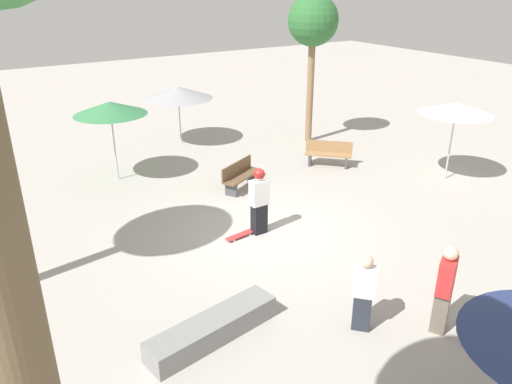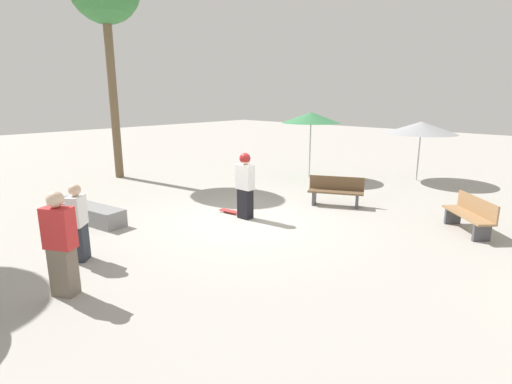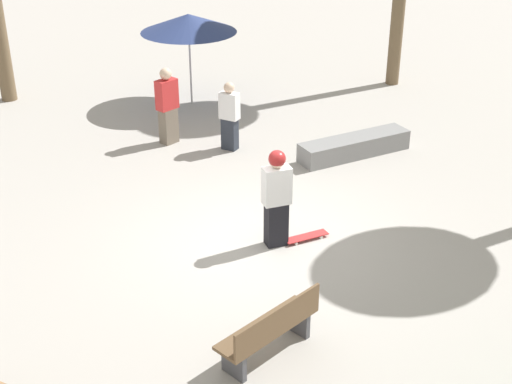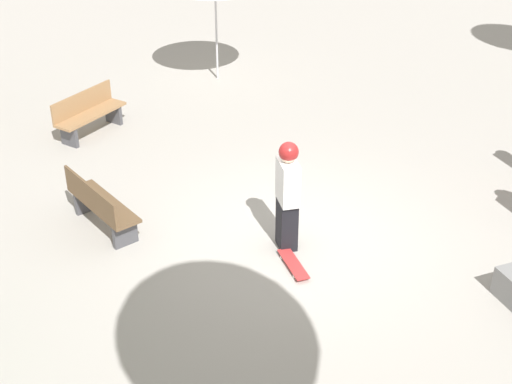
{
  "view_description": "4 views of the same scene",
  "coord_description": "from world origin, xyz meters",
  "px_view_note": "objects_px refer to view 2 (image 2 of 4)",
  "views": [
    {
      "loc": [
        -9.42,
        6.36,
        6.06
      ],
      "look_at": [
        0.19,
        0.29,
        1.13
      ],
      "focal_mm": 35.0,
      "sensor_mm": 36.0,
      "label": 1
    },
    {
      "loc": [
        -7.1,
        -6.94,
        3.21
      ],
      "look_at": [
        0.11,
        -0.18,
        0.79
      ],
      "focal_mm": 28.0,
      "sensor_mm": 36.0,
      "label": 2
    },
    {
      "loc": [
        10.04,
        -3.45,
        6.36
      ],
      "look_at": [
        0.22,
        -0.16,
        1.1
      ],
      "focal_mm": 50.0,
      "sensor_mm": 36.0,
      "label": 3
    },
    {
      "loc": [
        2.45,
        8.91,
        6.18
      ],
      "look_at": [
        0.64,
        0.37,
        1.09
      ],
      "focal_mm": 50.0,
      "sensor_mm": 36.0,
      "label": 4
    }
  ],
  "objects_px": {
    "bench_near": "(336,191)",
    "bystander_far": "(61,244)",
    "skater_main": "(245,183)",
    "shade_umbrella_grey": "(421,128)",
    "bench_far": "(470,215)",
    "bystander_watching": "(78,223)",
    "skateboard": "(232,212)",
    "shade_umbrella_green": "(311,118)",
    "concrete_ledge": "(86,212)"
  },
  "relations": [
    {
      "from": "bench_far",
      "to": "shade_umbrella_green",
      "type": "relative_size",
      "value": 0.57
    },
    {
      "from": "bystander_watching",
      "to": "skater_main",
      "type": "bearing_deg",
      "value": 130.8
    },
    {
      "from": "shade_umbrella_grey",
      "to": "bystander_far",
      "type": "distance_m",
      "value": 12.98
    },
    {
      "from": "skateboard",
      "to": "bench_far",
      "type": "height_order",
      "value": "bench_far"
    },
    {
      "from": "concrete_ledge",
      "to": "bench_far",
      "type": "relative_size",
      "value": 1.83
    },
    {
      "from": "concrete_ledge",
      "to": "bench_far",
      "type": "xyz_separation_m",
      "value": [
        5.86,
        -7.59,
        0.21
      ]
    },
    {
      "from": "skater_main",
      "to": "bystander_far",
      "type": "distance_m",
      "value": 5.06
    },
    {
      "from": "concrete_ledge",
      "to": "bystander_far",
      "type": "height_order",
      "value": "bystander_far"
    },
    {
      "from": "bench_near",
      "to": "shade_umbrella_green",
      "type": "height_order",
      "value": "shade_umbrella_green"
    },
    {
      "from": "shade_umbrella_green",
      "to": "bystander_watching",
      "type": "bearing_deg",
      "value": -171.48
    },
    {
      "from": "shade_umbrella_green",
      "to": "bench_near",
      "type": "bearing_deg",
      "value": -133.36
    },
    {
      "from": "skater_main",
      "to": "shade_umbrella_grey",
      "type": "bearing_deg",
      "value": -101.46
    },
    {
      "from": "skater_main",
      "to": "shade_umbrella_grey",
      "type": "distance_m",
      "value": 8.11
    },
    {
      "from": "bench_near",
      "to": "bench_far",
      "type": "height_order",
      "value": "same"
    },
    {
      "from": "bystander_watching",
      "to": "bystander_far",
      "type": "bearing_deg",
      "value": 13.32
    },
    {
      "from": "skateboard",
      "to": "bystander_watching",
      "type": "height_order",
      "value": "bystander_watching"
    },
    {
      "from": "shade_umbrella_grey",
      "to": "bystander_watching",
      "type": "distance_m",
      "value": 12.32
    },
    {
      "from": "skater_main",
      "to": "bystander_far",
      "type": "xyz_separation_m",
      "value": [
        -5.0,
        -0.77,
        -0.07
      ]
    },
    {
      "from": "shade_umbrella_grey",
      "to": "bystander_watching",
      "type": "xyz_separation_m",
      "value": [
        -12.12,
        1.85,
        -1.23
      ]
    },
    {
      "from": "skater_main",
      "to": "shade_umbrella_green",
      "type": "bearing_deg",
      "value": -72.41
    },
    {
      "from": "shade_umbrella_grey",
      "to": "concrete_ledge",
      "type": "bearing_deg",
      "value": 158.36
    },
    {
      "from": "bench_far",
      "to": "shade_umbrella_grey",
      "type": "bearing_deg",
      "value": -12.68
    },
    {
      "from": "bench_far",
      "to": "shade_umbrella_grey",
      "type": "xyz_separation_m",
      "value": [
        5.05,
        3.26,
        1.58
      ]
    },
    {
      "from": "concrete_ledge",
      "to": "shade_umbrella_green",
      "type": "height_order",
      "value": "shade_umbrella_green"
    },
    {
      "from": "concrete_ledge",
      "to": "bystander_far",
      "type": "distance_m",
      "value": 4.24
    },
    {
      "from": "concrete_ledge",
      "to": "shade_umbrella_grey",
      "type": "relative_size",
      "value": 1.02
    },
    {
      "from": "shade_umbrella_grey",
      "to": "bystander_far",
      "type": "height_order",
      "value": "shade_umbrella_grey"
    },
    {
      "from": "skateboard",
      "to": "bystander_far",
      "type": "height_order",
      "value": "bystander_far"
    },
    {
      "from": "skateboard",
      "to": "concrete_ledge",
      "type": "bearing_deg",
      "value": 44.63
    },
    {
      "from": "bench_near",
      "to": "bystander_far",
      "type": "bearing_deg",
      "value": 60.79
    },
    {
      "from": "skater_main",
      "to": "bench_near",
      "type": "height_order",
      "value": "skater_main"
    },
    {
      "from": "skater_main",
      "to": "concrete_ledge",
      "type": "xyz_separation_m",
      "value": [
        -2.99,
        2.91,
        -0.73
      ]
    },
    {
      "from": "shade_umbrella_green",
      "to": "bystander_watching",
      "type": "height_order",
      "value": "shade_umbrella_green"
    },
    {
      "from": "bystander_far",
      "to": "bench_far",
      "type": "bearing_deg",
      "value": 34.34
    },
    {
      "from": "bench_far",
      "to": "concrete_ledge",
      "type": "bearing_deg",
      "value": 82.15
    },
    {
      "from": "bench_near",
      "to": "shade_umbrella_green",
      "type": "relative_size",
      "value": 0.64
    },
    {
      "from": "skateboard",
      "to": "shade_umbrella_green",
      "type": "height_order",
      "value": "shade_umbrella_green"
    },
    {
      "from": "shade_umbrella_green",
      "to": "shade_umbrella_grey",
      "type": "bearing_deg",
      "value": -54.12
    },
    {
      "from": "bench_far",
      "to": "shade_umbrella_green",
      "type": "distance_m",
      "value": 7.34
    },
    {
      "from": "concrete_ledge",
      "to": "bystander_far",
      "type": "bearing_deg",
      "value": -118.52
    },
    {
      "from": "concrete_ledge",
      "to": "bystander_watching",
      "type": "height_order",
      "value": "bystander_watching"
    },
    {
      "from": "bench_near",
      "to": "bench_far",
      "type": "xyz_separation_m",
      "value": [
        0.14,
        -3.61,
        0.0
      ]
    },
    {
      "from": "skater_main",
      "to": "shade_umbrella_green",
      "type": "xyz_separation_m",
      "value": [
        5.52,
        1.89,
        1.4
      ]
    },
    {
      "from": "bench_far",
      "to": "bystander_far",
      "type": "distance_m",
      "value": 8.79
    },
    {
      "from": "shade_umbrella_green",
      "to": "bystander_watching",
      "type": "distance_m",
      "value": 9.96
    },
    {
      "from": "skateboard",
      "to": "bench_far",
      "type": "relative_size",
      "value": 0.56
    },
    {
      "from": "bench_near",
      "to": "shade_umbrella_green",
      "type": "bearing_deg",
      "value": -70.36
    },
    {
      "from": "bench_near",
      "to": "bystander_watching",
      "type": "distance_m",
      "value": 7.1
    },
    {
      "from": "bench_far",
      "to": "bystander_far",
      "type": "bearing_deg",
      "value": 108.05
    },
    {
      "from": "skateboard",
      "to": "shade_umbrella_green",
      "type": "relative_size",
      "value": 0.32
    }
  ]
}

